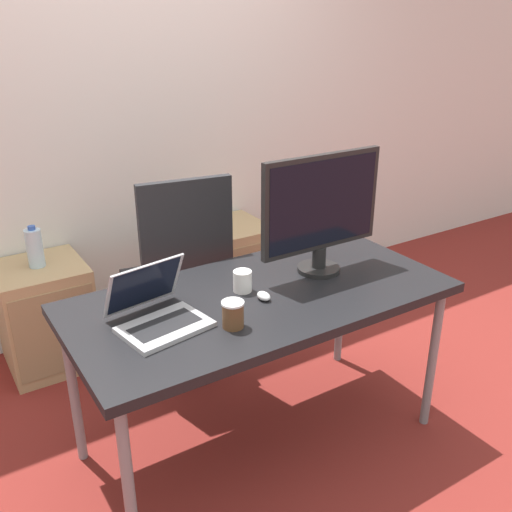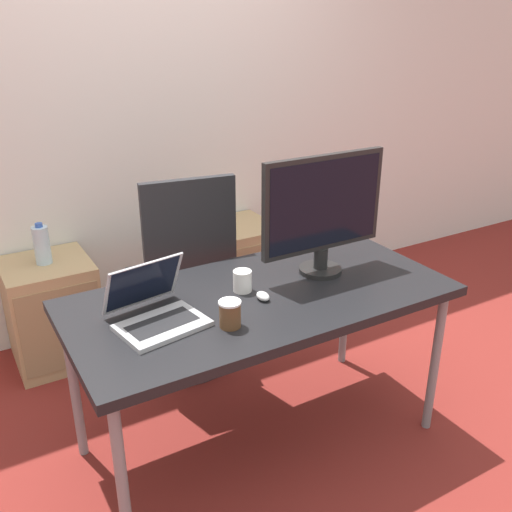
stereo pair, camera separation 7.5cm
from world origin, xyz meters
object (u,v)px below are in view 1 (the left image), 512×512
water_bottle (35,248)px  coffee_cup_white (242,281)px  office_chair (179,298)px  cabinet_left (46,315)px  coffee_cup_brown (233,314)px  monitor (321,210)px  mouse (264,296)px  laptop_center (158,312)px  cabinet_right (230,268)px

water_bottle → coffee_cup_white: 1.23m
office_chair → coffee_cup_white: (-0.01, -0.66, 0.36)m
cabinet_left → coffee_cup_brown: 1.45m
cabinet_left → monitor: size_ratio=0.99×
office_chair → mouse: (0.02, -0.77, 0.34)m
coffee_cup_white → office_chair: bearing=89.0°
cabinet_left → coffee_cup_white: bearing=-61.7°
office_chair → laptop_center: size_ratio=3.13×
cabinet_left → coffee_cup_brown: coffee_cup_brown is taller
cabinet_right → laptop_center: (-0.94, -1.14, 0.49)m
water_bottle → coffee_cup_white: bearing=-61.7°
cabinet_left → mouse: bearing=-62.8°
mouse → coffee_cup_white: (-0.03, 0.11, 0.03)m
mouse → coffee_cup_brown: size_ratio=0.68×
cabinet_right → mouse: bearing=-113.8°
cabinet_right → monitor: bearing=-99.0°
office_chair → monitor: monitor is taller
water_bottle → laptop_center: laptop_center is taller
water_bottle → office_chair: bearing=-35.4°
water_bottle → laptop_center: (0.19, -1.14, 0.10)m
cabinet_right → office_chair: bearing=-142.4°
water_bottle → mouse: water_bottle is taller
coffee_cup_white → laptop_center: bearing=-170.9°
laptop_center → mouse: size_ratio=5.13×
cabinet_left → laptop_center: (0.19, -1.14, 0.49)m
coffee_cup_brown → coffee_cup_white: bearing=52.1°
mouse → office_chair: bearing=91.4°
water_bottle → monitor: monitor is taller
office_chair → monitor: bearing=-61.1°
office_chair → mouse: 0.84m
water_bottle → monitor: 1.49m
cabinet_right → cabinet_left: bearing=180.0°
coffee_cup_white → coffee_cup_brown: bearing=-127.9°
office_chair → cabinet_left: 0.73m
office_chair → cabinet_right: 0.69m
monitor → coffee_cup_brown: size_ratio=5.78×
cabinet_right → water_bottle: (-1.13, 0.00, 0.39)m
mouse → coffee_cup_brown: coffee_cup_brown is taller
office_chair → mouse: office_chair is taller
cabinet_left → monitor: 1.62m
office_chair → laptop_center: office_chair is taller
monitor → coffee_cup_white: (-0.38, 0.01, -0.23)m
laptop_center → mouse: 0.43m
laptop_center → coffee_cup_brown: laptop_center is taller
water_bottle → mouse: bearing=-62.8°
office_chair → monitor: 0.97m
cabinet_right → monitor: size_ratio=0.99×
cabinet_left → cabinet_right: size_ratio=1.00×
cabinet_left → mouse: 1.41m
water_bottle → coffee_cup_brown: bearing=-72.8°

